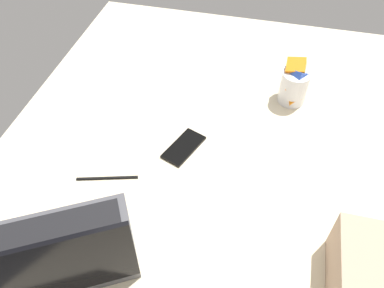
% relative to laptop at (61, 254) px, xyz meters
% --- Properties ---
extents(bed_mattress, '(1.80, 1.40, 0.18)m').
position_rel_laptop_xyz_m(bed_mattress, '(-0.53, -0.50, -0.13)').
color(bed_mattress, beige).
rests_on(bed_mattress, ground).
extents(laptop, '(0.40, 0.36, 0.23)m').
position_rel_laptop_xyz_m(laptop, '(0.00, 0.00, 0.00)').
color(laptop, '#4C4C51').
rests_on(laptop, bed_mattress).
extents(snack_cup, '(0.09, 0.11, 0.15)m').
position_rel_laptop_xyz_m(snack_cup, '(-0.47, -0.71, 0.02)').
color(snack_cup, silver).
rests_on(snack_cup, bed_mattress).
extents(cell_phone, '(0.11, 0.16, 0.01)m').
position_rel_laptop_xyz_m(cell_phone, '(-0.18, -0.42, -0.04)').
color(cell_phone, black).
rests_on(cell_phone, bed_mattress).
extents(charger_cable, '(0.17, 0.05, 0.01)m').
position_rel_laptop_xyz_m(charger_cable, '(-0.00, -0.25, -0.04)').
color(charger_cable, black).
rests_on(charger_cable, bed_mattress).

